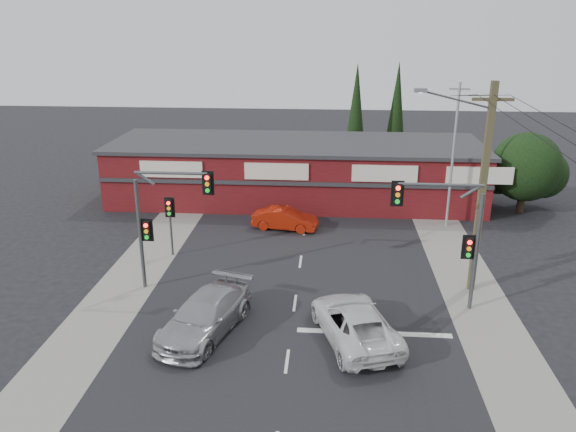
# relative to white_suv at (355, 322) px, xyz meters

# --- Properties ---
(ground) EXTENTS (120.00, 120.00, 0.00)m
(ground) POSITION_rel_white_suv_xyz_m (-2.65, 1.99, -0.78)
(ground) COLOR black
(ground) RESTS_ON ground
(road_strip) EXTENTS (14.00, 70.00, 0.01)m
(road_strip) POSITION_rel_white_suv_xyz_m (-2.65, 6.99, -0.77)
(road_strip) COLOR black
(road_strip) RESTS_ON ground
(verge_left) EXTENTS (3.00, 70.00, 0.02)m
(verge_left) POSITION_rel_white_suv_xyz_m (-11.15, 6.99, -0.77)
(verge_left) COLOR gray
(verge_left) RESTS_ON ground
(verge_right) EXTENTS (3.00, 70.00, 0.02)m
(verge_right) POSITION_rel_white_suv_xyz_m (5.85, 6.99, -0.77)
(verge_right) COLOR gray
(verge_right) RESTS_ON ground
(stop_line) EXTENTS (6.50, 0.35, 0.01)m
(stop_line) POSITION_rel_white_suv_xyz_m (0.85, 0.49, -0.76)
(stop_line) COLOR silver
(stop_line) RESTS_ON ground
(white_suv) EXTENTS (4.15, 6.11, 1.55)m
(white_suv) POSITION_rel_white_suv_xyz_m (0.00, 0.00, 0.00)
(white_suv) COLOR silver
(white_suv) RESTS_ON ground
(silver_suv) EXTENTS (3.82, 6.07, 1.64)m
(silver_suv) POSITION_rel_white_suv_xyz_m (-6.23, 0.04, 0.04)
(silver_suv) COLOR #A4A6AA
(silver_suv) RESTS_ON ground
(red_sedan) EXTENTS (4.26, 2.10, 1.34)m
(red_sedan) POSITION_rel_white_suv_xyz_m (-3.89, 12.59, -0.11)
(red_sedan) COLOR #9E1B09
(red_sedan) RESTS_ON ground
(lane_dashes) EXTENTS (0.12, 58.26, 0.01)m
(lane_dashes) POSITION_rel_white_suv_xyz_m (-2.65, 12.32, -0.76)
(lane_dashes) COLOR silver
(lane_dashes) RESTS_ON ground
(shop_building) EXTENTS (27.30, 8.40, 4.22)m
(shop_building) POSITION_rel_white_suv_xyz_m (-3.64, 18.98, 1.36)
(shop_building) COLOR #511013
(shop_building) RESTS_ON ground
(tree_cluster) EXTENTS (5.90, 5.10, 5.50)m
(tree_cluster) POSITION_rel_white_suv_xyz_m (12.05, 17.43, 2.12)
(tree_cluster) COLOR #2D2116
(tree_cluster) RESTS_ON ground
(conifer_near) EXTENTS (1.80, 1.80, 9.25)m
(conifer_near) POSITION_rel_white_suv_xyz_m (0.85, 25.99, 4.70)
(conifer_near) COLOR #2D2116
(conifer_near) RESTS_ON ground
(conifer_far) EXTENTS (1.80, 1.80, 9.25)m
(conifer_far) POSITION_rel_white_suv_xyz_m (4.35, 27.99, 4.70)
(conifer_far) COLOR #2D2116
(conifer_far) RESTS_ON ground
(traffic_mast_left) EXTENTS (3.77, 0.27, 5.97)m
(traffic_mast_left) POSITION_rel_white_suv_xyz_m (-9.07, 4.00, 3.15)
(traffic_mast_left) COLOR #47494C
(traffic_mast_left) RESTS_ON ground
(traffic_mast_right) EXTENTS (3.96, 0.27, 5.97)m
(traffic_mast_right) POSITION_rel_white_suv_xyz_m (4.22, 3.00, 3.17)
(traffic_mast_right) COLOR #47494C
(traffic_mast_right) RESTS_ON ground
(pedestal_signal) EXTENTS (0.55, 0.27, 3.38)m
(pedestal_signal) POSITION_rel_white_suv_xyz_m (-9.85, 8.00, 1.63)
(pedestal_signal) COLOR #47494C
(pedestal_signal) RESTS_ON ground
(utility_pole) EXTENTS (4.38, 0.59, 10.00)m
(utility_pole) POSITION_rel_white_suv_xyz_m (5.72, 4.98, 4.62)
(utility_pole) COLOR brown
(utility_pole) RESTS_ON ground
(steel_pole) EXTENTS (1.20, 0.16, 9.00)m
(steel_pole) POSITION_rel_white_suv_xyz_m (6.35, 13.99, 3.93)
(steel_pole) COLOR gray
(steel_pole) RESTS_ON ground
(power_lines) EXTENTS (2.01, 29.00, 1.22)m
(power_lines) POSITION_rel_white_suv_xyz_m (5.83, -0.48, 8.26)
(power_lines) COLOR black
(power_lines) RESTS_ON ground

